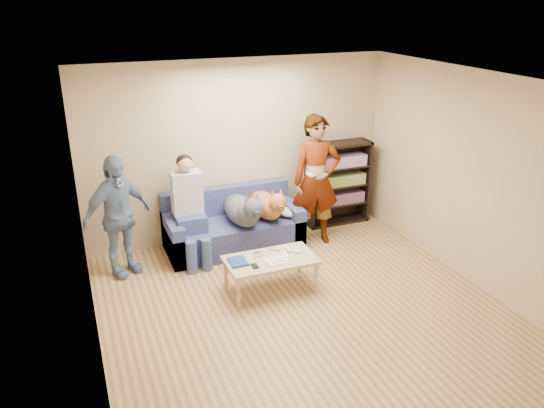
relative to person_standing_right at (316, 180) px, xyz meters
name	(u,v)px	position (x,y,z in m)	size (l,w,h in m)	color
ground	(312,319)	(-0.93, -1.83, -0.94)	(5.00, 5.00, 0.00)	olive
ceiling	(319,85)	(-0.93, -1.83, 1.66)	(5.00, 5.00, 0.00)	white
wall_back	(239,150)	(-0.93, 0.67, 0.36)	(4.50, 4.50, 0.00)	tan
wall_front	(491,356)	(-0.93, -4.33, 0.36)	(4.50, 4.50, 0.00)	tan
wall_left	(87,249)	(-3.18, -1.83, 0.36)	(5.00, 5.00, 0.00)	tan
wall_right	(487,185)	(1.32, -1.83, 0.36)	(5.00, 5.00, 0.00)	tan
blanket	(292,211)	(-0.34, 0.06, -0.45)	(0.38, 0.32, 0.13)	#AFAFB4
person_standing_right	(316,180)	(0.00, 0.00, 0.00)	(0.69, 0.45, 1.88)	gray
person_standing_left	(117,217)	(-2.75, 0.05, -0.14)	(0.93, 0.39, 1.60)	#6F91B2
held_controller	(310,175)	(-0.20, -0.20, 0.18)	(0.04, 0.13, 0.03)	silver
notebook_blue	(238,262)	(-1.51, -0.99, -0.51)	(0.20, 0.26, 0.03)	navy
papers	(278,261)	(-1.06, -1.14, -0.51)	(0.26, 0.20, 0.01)	white
magazine	(279,259)	(-1.03, -1.12, -0.50)	(0.22, 0.17, 0.01)	beige
camera_silver	(258,254)	(-1.23, -0.92, -0.49)	(0.11, 0.06, 0.05)	silver
controller_a	(289,250)	(-0.83, -0.94, -0.50)	(0.04, 0.13, 0.03)	silver
controller_b	(297,252)	(-0.75, -1.02, -0.50)	(0.09, 0.06, 0.03)	silver
headphone_cup_a	(287,256)	(-0.91, -1.06, -0.51)	(0.07, 0.07, 0.02)	white
headphone_cup_b	(284,253)	(-0.91, -0.98, -0.51)	(0.07, 0.07, 0.02)	silver
pen_orange	(274,264)	(-1.13, -1.20, -0.52)	(0.01, 0.01, 0.14)	#CC4D1C
pen_black	(274,250)	(-0.99, -0.86, -0.52)	(0.01, 0.01, 0.14)	black
wallet	(255,266)	(-1.36, -1.16, -0.51)	(0.07, 0.12, 0.01)	black
sofa	(233,228)	(-1.18, 0.27, -0.66)	(1.90, 0.85, 0.82)	#515B93
person_seated	(189,206)	(-1.81, 0.14, -0.17)	(0.40, 0.73, 1.47)	#39477F
dog_gray	(244,210)	(-1.09, 0.02, -0.30)	(0.42, 1.25, 0.60)	#464850
dog_tan	(267,205)	(-0.70, 0.12, -0.32)	(0.39, 1.15, 0.56)	#B85938
coffee_table	(271,262)	(-1.11, -1.04, -0.57)	(1.10, 0.60, 0.42)	tan
bookshelf	(337,181)	(0.62, 0.50, -0.26)	(1.00, 0.34, 1.30)	black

